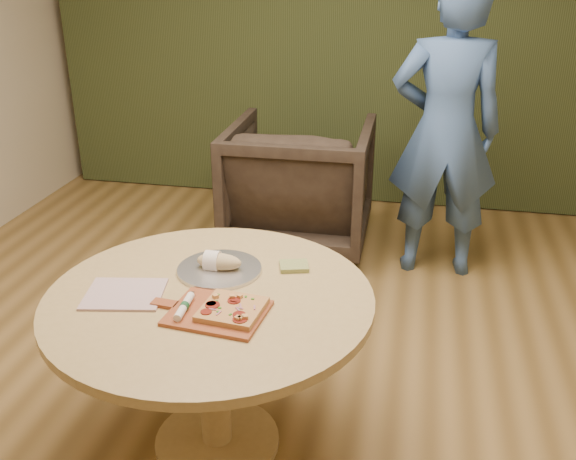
% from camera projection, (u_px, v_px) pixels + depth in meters
% --- Properties ---
extents(room_shell, '(5.04, 6.04, 2.84)m').
position_uv_depth(room_shell, '(253.00, 121.00, 2.43)').
color(room_shell, olive).
rests_on(room_shell, ground).
extents(curtain, '(4.80, 0.14, 2.78)m').
position_uv_depth(curtain, '(346.00, 29.00, 5.03)').
color(curtain, '#283216').
rests_on(curtain, ground).
extents(pedestal_table, '(1.30, 1.30, 0.75)m').
position_uv_depth(pedestal_table, '(211.00, 325.00, 2.58)').
color(pedestal_table, tan).
rests_on(pedestal_table, ground).
extents(pizza_paddle, '(0.46, 0.32, 0.01)m').
position_uv_depth(pizza_paddle, '(215.00, 313.00, 2.39)').
color(pizza_paddle, brown).
rests_on(pizza_paddle, pedestal_table).
extents(flatbread_pizza, '(0.24, 0.24, 0.04)m').
position_uv_depth(flatbread_pizza, '(232.00, 309.00, 2.37)').
color(flatbread_pizza, '#BE894A').
rests_on(flatbread_pizza, pizza_paddle).
extents(cutlery_roll, '(0.04, 0.20, 0.03)m').
position_uv_depth(cutlery_roll, '(184.00, 306.00, 2.39)').
color(cutlery_roll, silver).
rests_on(cutlery_roll, pizza_paddle).
extents(newspaper, '(0.34, 0.30, 0.01)m').
position_uv_depth(newspaper, '(125.00, 294.00, 2.52)').
color(newspaper, silver).
rests_on(newspaper, pedestal_table).
extents(serving_tray, '(0.36, 0.36, 0.02)m').
position_uv_depth(serving_tray, '(220.00, 269.00, 2.71)').
color(serving_tray, silver).
rests_on(serving_tray, pedestal_table).
extents(bread_roll, '(0.19, 0.09, 0.09)m').
position_uv_depth(bread_roll, '(217.00, 261.00, 2.69)').
color(bread_roll, tan).
rests_on(bread_roll, serving_tray).
extents(green_packet, '(0.14, 0.13, 0.02)m').
position_uv_depth(green_packet, '(294.00, 266.00, 2.73)').
color(green_packet, olive).
rests_on(green_packet, pedestal_table).
extents(armchair, '(0.98, 0.92, 1.00)m').
position_uv_depth(armchair, '(300.00, 178.00, 4.52)').
color(armchair, black).
rests_on(armchair, ground).
extents(person_standing, '(0.73, 0.51, 1.90)m').
position_uv_depth(person_standing, '(445.00, 131.00, 3.98)').
color(person_standing, '#3C5D92').
rests_on(person_standing, ground).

